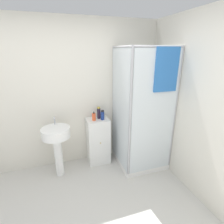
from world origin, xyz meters
The scene contains 7 objects.
wall_back centered at (0.00, 1.70, 1.25)m, with size 6.40×0.06×2.50m, color silver.
shower_enclosure centered at (1.22, 1.19, 0.61)m, with size 0.80×0.83×2.06m.
vanity_cabinet centered at (0.54, 1.51, 0.43)m, with size 0.39×0.34×0.85m.
sink centered at (-0.17, 1.33, 0.66)m, with size 0.44×0.44×0.99m.
soap_dispenser centered at (0.47, 1.48, 0.92)m, with size 0.06×0.07×0.16m.
shampoo_bottle_tall_black centered at (0.58, 1.54, 0.95)m, with size 0.06×0.06×0.21m.
shampoo_bottle_blue centered at (0.62, 1.47, 0.93)m, with size 0.06×0.06×0.17m.
Camera 1 is at (-0.10, -1.28, 2.00)m, focal length 28.00 mm.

